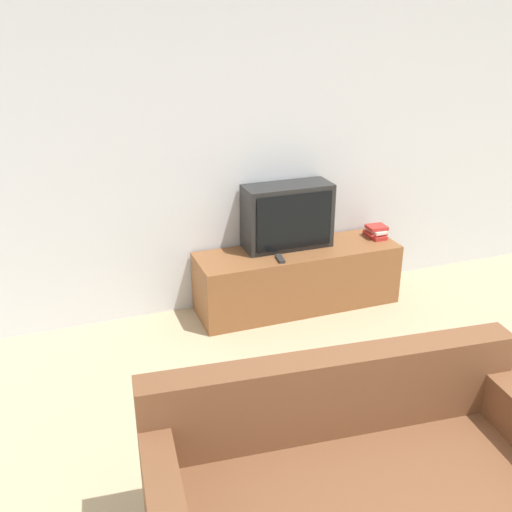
{
  "coord_description": "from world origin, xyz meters",
  "views": [
    {
      "loc": [
        -1.75,
        -1.35,
        2.36
      ],
      "look_at": [
        -0.4,
        2.33,
        0.69
      ],
      "focal_mm": 42.0,
      "sensor_mm": 36.0,
      "label": 1
    }
  ],
  "objects_px": {
    "couch": "(357,507)",
    "book_stack": "(376,232)",
    "tv_stand": "(297,278)",
    "remote_on_stand": "(280,259)",
    "television": "(287,216)"
  },
  "relations": [
    {
      "from": "book_stack",
      "to": "television",
      "type": "bearing_deg",
      "value": 175.0
    },
    {
      "from": "tv_stand",
      "to": "remote_on_stand",
      "type": "height_order",
      "value": "remote_on_stand"
    },
    {
      "from": "couch",
      "to": "book_stack",
      "type": "xyz_separation_m",
      "value": [
        1.49,
        2.39,
        0.25
      ]
    },
    {
      "from": "couch",
      "to": "book_stack",
      "type": "distance_m",
      "value": 2.83
    },
    {
      "from": "book_stack",
      "to": "tv_stand",
      "type": "bearing_deg",
      "value": -177.52
    },
    {
      "from": "television",
      "to": "remote_on_stand",
      "type": "bearing_deg",
      "value": -123.14
    },
    {
      "from": "book_stack",
      "to": "remote_on_stand",
      "type": "distance_m",
      "value": 0.97
    },
    {
      "from": "tv_stand",
      "to": "couch",
      "type": "height_order",
      "value": "couch"
    },
    {
      "from": "remote_on_stand",
      "to": "television",
      "type": "bearing_deg",
      "value": 56.86
    },
    {
      "from": "television",
      "to": "couch",
      "type": "bearing_deg",
      "value": -105.87
    },
    {
      "from": "couch",
      "to": "remote_on_stand",
      "type": "distance_m",
      "value": 2.29
    },
    {
      "from": "television",
      "to": "book_stack",
      "type": "distance_m",
      "value": 0.82
    },
    {
      "from": "television",
      "to": "couch",
      "type": "height_order",
      "value": "television"
    },
    {
      "from": "couch",
      "to": "tv_stand",
      "type": "bearing_deg",
      "value": 77.51
    },
    {
      "from": "book_stack",
      "to": "remote_on_stand",
      "type": "height_order",
      "value": "book_stack"
    }
  ]
}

